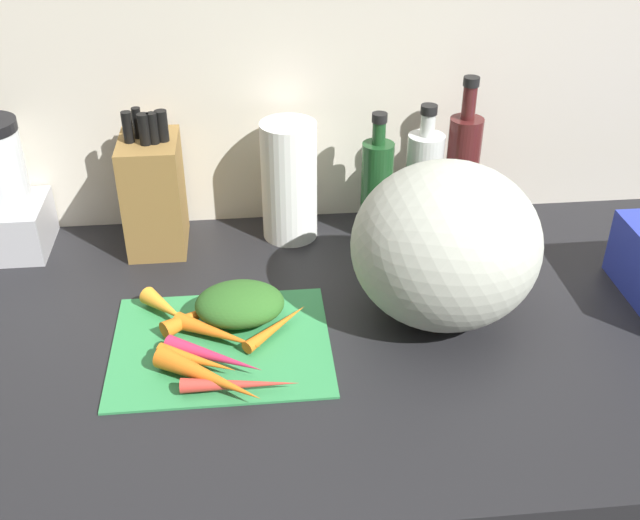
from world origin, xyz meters
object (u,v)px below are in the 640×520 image
at_px(cutting_board, 221,344).
at_px(winter_squash, 446,245).
at_px(carrot_4, 218,333).
at_px(paper_towel_roll, 289,181).
at_px(carrot_7, 166,308).
at_px(bottle_0, 377,187).
at_px(carrot_0, 240,384).
at_px(carrot_1, 214,356).
at_px(carrot_3, 277,326).
at_px(carrot_6, 209,377).
at_px(bottle_1, 423,184).
at_px(blender_appliance, 1,197).
at_px(bottle_2, 462,172).
at_px(knife_block, 154,192).
at_px(carrot_2, 197,315).
at_px(carrot_5, 197,360).

bearing_deg(cutting_board, winter_squash, 7.69).
relative_size(carrot_4, paper_towel_roll, 0.67).
distance_m(cutting_board, carrot_7, 0.12).
height_order(cutting_board, bottle_0, bottle_0).
bearing_deg(carrot_0, carrot_1, 120.84).
relative_size(cutting_board, carrot_3, 2.43).
distance_m(carrot_3, paper_towel_roll, 0.33).
bearing_deg(carrot_6, carrot_4, 83.85).
bearing_deg(carrot_3, bottle_1, 45.28).
xyz_separation_m(carrot_6, bottle_0, (0.31, 0.42, 0.08)).
bearing_deg(blender_appliance, carrot_4, -40.48).
bearing_deg(bottle_2, paper_towel_roll, 178.11).
xyz_separation_m(knife_block, bottle_2, (0.57, 0.00, 0.01)).
height_order(carrot_7, bottle_2, bottle_2).
bearing_deg(carrot_2, carrot_1, -74.60).
relative_size(bottle_1, bottle_2, 0.85).
bearing_deg(carrot_3, carrot_0, -113.93).
bearing_deg(knife_block, carrot_2, -73.33).
bearing_deg(carrot_5, carrot_0, -42.58).
height_order(carrot_1, carrot_2, carrot_2).
bearing_deg(carrot_6, bottle_2, 42.14).
bearing_deg(carrot_4, carrot_5, -116.15).
relative_size(carrot_3, bottle_1, 0.53).
distance_m(carrot_0, carrot_6, 0.05).
relative_size(bottle_0, bottle_1, 0.95).
xyz_separation_m(winter_squash, knife_block, (-0.47, 0.27, -0.02)).
height_order(paper_towel_roll, bottle_0, bottle_0).
xyz_separation_m(carrot_7, paper_towel_roll, (0.22, 0.26, 0.09)).
relative_size(carrot_4, carrot_7, 1.48).
distance_m(carrot_6, bottle_2, 0.64).
distance_m(knife_block, bottle_1, 0.50).
bearing_deg(carrot_7, knife_block, 96.88).
height_order(carrot_5, bottle_1, bottle_1).
bearing_deg(bottle_2, carrot_4, -145.11).
height_order(carrot_6, paper_towel_roll, paper_towel_roll).
bearing_deg(knife_block, carrot_3, -55.97).
relative_size(carrot_4, knife_block, 0.57).
height_order(bottle_1, bottle_2, bottle_2).
bearing_deg(cutting_board, carrot_2, 124.46).
bearing_deg(carrot_0, bottle_1, 50.61).
relative_size(carrot_2, blender_appliance, 0.49).
bearing_deg(carrot_5, carrot_7, 111.95).
distance_m(carrot_2, bottle_1, 0.50).
height_order(winter_squash, bottle_2, bottle_2).
height_order(carrot_7, winter_squash, winter_squash).
distance_m(carrot_2, carrot_3, 0.13).
height_order(carrot_2, carrot_3, carrot_2).
xyz_separation_m(carrot_7, bottle_0, (0.38, 0.24, 0.08)).
distance_m(carrot_4, winter_squash, 0.38).
relative_size(carrot_5, blender_appliance, 0.50).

